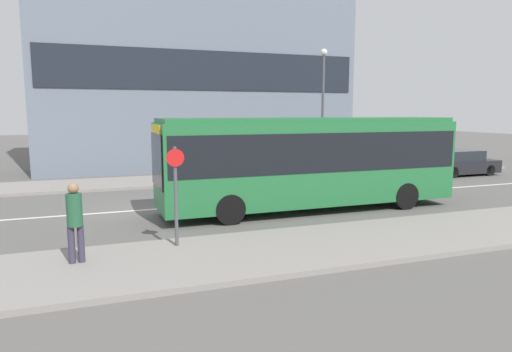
{
  "coord_description": "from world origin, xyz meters",
  "views": [
    {
      "loc": [
        -1.95,
        -16.38,
        3.5
      ],
      "look_at": [
        3.44,
        -1.65,
        1.27
      ],
      "focal_mm": 32.0,
      "sensor_mm": 36.0,
      "label": 1
    }
  ],
  "objects_px": {
    "parked_car_0": "(384,166)",
    "pedestrian_near_stop": "(75,217)",
    "parked_car_1": "(460,163)",
    "bus_stop_sign": "(176,188)",
    "street_lamp": "(323,99)",
    "city_bus": "(309,157)"
  },
  "relations": [
    {
      "from": "parked_car_0",
      "to": "pedestrian_near_stop",
      "type": "relative_size",
      "value": 2.34
    },
    {
      "from": "city_bus",
      "to": "parked_car_0",
      "type": "relative_size",
      "value": 2.51
    },
    {
      "from": "parked_car_0",
      "to": "street_lamp",
      "type": "xyz_separation_m",
      "value": [
        -2.9,
        1.5,
        3.5
      ]
    },
    {
      "from": "pedestrian_near_stop",
      "to": "bus_stop_sign",
      "type": "relative_size",
      "value": 0.72
    },
    {
      "from": "bus_stop_sign",
      "to": "parked_car_1",
      "type": "bearing_deg",
      "value": 26.22
    },
    {
      "from": "pedestrian_near_stop",
      "to": "street_lamp",
      "type": "relative_size",
      "value": 0.28
    },
    {
      "from": "city_bus",
      "to": "street_lamp",
      "type": "distance_m",
      "value": 8.56
    },
    {
      "from": "city_bus",
      "to": "bus_stop_sign",
      "type": "bearing_deg",
      "value": -143.12
    },
    {
      "from": "parked_car_1",
      "to": "bus_stop_sign",
      "type": "xyz_separation_m",
      "value": [
        -17.27,
        -8.51,
        0.96
      ]
    },
    {
      "from": "pedestrian_near_stop",
      "to": "street_lamp",
      "type": "bearing_deg",
      "value": 37.31
    },
    {
      "from": "city_bus",
      "to": "parked_car_1",
      "type": "distance_m",
      "value": 13.1
    },
    {
      "from": "parked_car_0",
      "to": "bus_stop_sign",
      "type": "bearing_deg",
      "value": -144.92
    },
    {
      "from": "parked_car_1",
      "to": "bus_stop_sign",
      "type": "relative_size",
      "value": 1.62
    },
    {
      "from": "city_bus",
      "to": "parked_car_0",
      "type": "height_order",
      "value": "city_bus"
    },
    {
      "from": "parked_car_1",
      "to": "parked_car_0",
      "type": "bearing_deg",
      "value": 176.48
    },
    {
      "from": "parked_car_0",
      "to": "parked_car_1",
      "type": "xyz_separation_m",
      "value": [
        4.74,
        -0.29,
        -0.01
      ]
    },
    {
      "from": "parked_car_1",
      "to": "street_lamp",
      "type": "bearing_deg",
      "value": 166.79
    },
    {
      "from": "parked_car_0",
      "to": "bus_stop_sign",
      "type": "relative_size",
      "value": 1.7
    },
    {
      "from": "bus_stop_sign",
      "to": "street_lamp",
      "type": "height_order",
      "value": "street_lamp"
    },
    {
      "from": "pedestrian_near_stop",
      "to": "bus_stop_sign",
      "type": "distance_m",
      "value": 2.44
    },
    {
      "from": "parked_car_1",
      "to": "pedestrian_near_stop",
      "type": "height_order",
      "value": "pedestrian_near_stop"
    },
    {
      "from": "parked_car_1",
      "to": "pedestrian_near_stop",
      "type": "relative_size",
      "value": 2.24
    }
  ]
}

